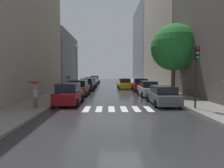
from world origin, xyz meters
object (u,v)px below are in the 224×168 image
(parked_car_left_third, at_px, (87,85))
(street_tree_right, at_px, (174,48))
(parked_car_left_fourth, at_px, (91,83))
(parked_car_left_sixth, at_px, (95,80))
(parked_car_left_second, at_px, (80,88))
(parked_car_right_third, at_px, (140,85))
(parked_car_right_second, at_px, (148,89))
(traffic_light_right_corner, at_px, (196,63))
(parked_car_left_nearest, at_px, (69,94))
(parked_car_left_fifth, at_px, (93,81))
(pedestrian_foreground, at_px, (69,81))
(lamp_post_left, at_px, (77,63))
(parked_car_right_nearest, at_px, (163,95))
(pedestrian_far_side, at_px, (69,80))
(pedestrian_by_kerb, at_px, (35,88))
(taxi_midroad, at_px, (124,84))

(parked_car_left_third, distance_m, street_tree_right, 13.15)
(parked_car_left_fourth, relative_size, parked_car_left_sixth, 0.96)
(parked_car_left_second, height_order, parked_car_right_third, parked_car_right_third)
(parked_car_left_second, xyz_separation_m, parked_car_right_second, (7.70, -0.87, -0.04))
(parked_car_right_third, distance_m, traffic_light_right_corner, 14.08)
(parked_car_left_nearest, bearing_deg, parked_car_left_sixth, 0.13)
(parked_car_left_fifth, height_order, pedestrian_foreground, pedestrian_foreground)
(parked_car_left_nearest, relative_size, lamp_post_left, 0.67)
(pedestrian_foreground, bearing_deg, lamp_post_left, 23.82)
(parked_car_left_fourth, distance_m, parked_car_left_sixth, 12.39)
(parked_car_left_fourth, distance_m, parked_car_right_third, 9.92)
(parked_car_left_third, distance_m, parked_car_left_fifth, 12.05)
(parked_car_right_nearest, bearing_deg, pedestrian_foreground, 48.61)
(parked_car_left_nearest, height_order, pedestrian_far_side, pedestrian_far_side)
(parked_car_left_sixth, distance_m, street_tree_right, 26.69)
(parked_car_left_third, xyz_separation_m, parked_car_right_nearest, (7.60, -12.38, -0.08))
(parked_car_right_second, distance_m, lamp_post_left, 13.44)
(pedestrian_far_side, height_order, lamp_post_left, lamp_post_left)
(parked_car_left_nearest, distance_m, parked_car_left_second, 5.95)
(parked_car_left_fourth, xyz_separation_m, street_tree_right, (10.51, -11.66, 4.61))
(pedestrian_by_kerb, bearing_deg, parked_car_left_nearest, -23.85)
(pedestrian_foreground, bearing_deg, parked_car_left_third, -1.64)
(street_tree_right, distance_m, traffic_light_right_corner, 8.90)
(parked_car_left_fifth, bearing_deg, parked_car_right_third, -148.20)
(pedestrian_foreground, bearing_deg, pedestrian_by_kerb, -156.55)
(parked_car_right_nearest, relative_size, traffic_light_right_corner, 1.10)
(pedestrian_far_side, bearing_deg, parked_car_left_nearest, 60.31)
(taxi_midroad, relative_size, pedestrian_by_kerb, 2.39)
(parked_car_left_second, relative_size, parked_car_left_fourth, 0.94)
(parked_car_left_third, xyz_separation_m, lamp_post_left, (-1.80, 2.19, 3.17))
(pedestrian_foreground, bearing_deg, parked_car_right_third, -49.83)
(pedestrian_foreground, relative_size, pedestrian_far_side, 0.97)
(parked_car_left_sixth, relative_size, pedestrian_by_kerb, 2.56)
(parked_car_left_fourth, bearing_deg, parked_car_left_fifth, 2.39)
(parked_car_left_sixth, relative_size, taxi_midroad, 1.07)
(parked_car_left_second, bearing_deg, pedestrian_far_side, 25.17)
(parked_car_left_second, relative_size, parked_car_right_nearest, 0.92)
(parked_car_left_third, relative_size, traffic_light_right_corner, 1.02)
(pedestrian_far_side, distance_m, street_tree_right, 14.69)
(parked_car_left_second, xyz_separation_m, pedestrian_far_side, (-2.32, 5.21, 0.72))
(parked_car_right_nearest, relative_size, pedestrian_by_kerb, 2.51)
(parked_car_right_third, relative_size, traffic_light_right_corner, 1.09)
(parked_car_left_fourth, xyz_separation_m, lamp_post_left, (-1.81, -3.07, 3.16))
(parked_car_left_sixth, height_order, parked_car_right_second, parked_car_left_sixth)
(parked_car_left_nearest, xyz_separation_m, taxi_midroad, (5.90, 14.70, -0.05))
(parked_car_left_sixth, bearing_deg, taxi_midroad, -158.01)
(parked_car_left_fifth, xyz_separation_m, parked_car_right_third, (7.73, -13.22, 0.07))
(parked_car_right_nearest, bearing_deg, traffic_light_right_corner, -147.20)
(parked_car_right_second, xyz_separation_m, parked_car_right_third, (0.07, 5.81, 0.04))
(parked_car_left_nearest, xyz_separation_m, street_tree_right, (10.76, 5.65, 4.61))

